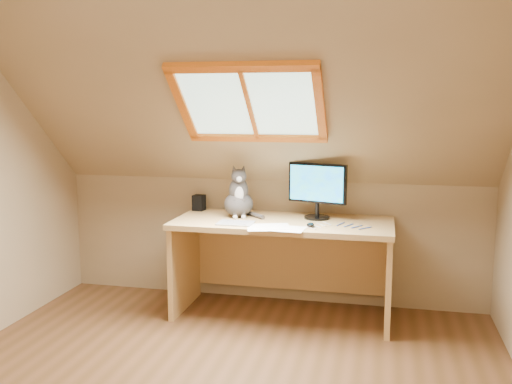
# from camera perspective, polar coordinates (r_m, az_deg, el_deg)

# --- Properties ---
(room_shell) EXTENTS (3.52, 3.52, 2.41)m
(room_shell) POSITION_cam_1_polar(r_m,az_deg,el_deg) (2.84, -6.04, 4.94)
(room_shell) COLOR tan
(room_shell) RESTS_ON ground
(desk) EXTENTS (1.64, 0.72, 0.75)m
(desk) POSITION_cam_1_polar(r_m,az_deg,el_deg) (4.42, 2.84, -5.56)
(desk) COLOR tan
(desk) RESTS_ON ground
(monitor) EXTENTS (0.45, 0.19, 0.42)m
(monitor) POSITION_cam_1_polar(r_m,az_deg,el_deg) (4.35, 6.14, 0.50)
(monitor) COLOR black
(monitor) RESTS_ON desk
(cat) EXTENTS (0.29, 0.32, 0.41)m
(cat) POSITION_cam_1_polar(r_m,az_deg,el_deg) (4.43, -1.74, -0.59)
(cat) COLOR #46403E
(cat) RESTS_ON desk
(desk_speaker) EXTENTS (0.10, 0.10, 0.13)m
(desk_speaker) POSITION_cam_1_polar(r_m,az_deg,el_deg) (4.72, -5.73, -1.07)
(desk_speaker) COLOR black
(desk_speaker) RESTS_ON desk
(graphics_tablet) EXTENTS (0.26, 0.19, 0.01)m
(graphics_tablet) POSITION_cam_1_polar(r_m,az_deg,el_deg) (4.18, -2.07, -3.13)
(graphics_tablet) COLOR #B2B2B7
(graphics_tablet) RESTS_ON desk
(mouse) EXTENTS (0.06, 0.10, 0.03)m
(mouse) POSITION_cam_1_polar(r_m,az_deg,el_deg) (4.09, 5.46, -3.30)
(mouse) COLOR black
(mouse) RESTS_ON desk
(papers) EXTENTS (0.35, 0.30, 0.01)m
(papers) POSITION_cam_1_polar(r_m,az_deg,el_deg) (4.06, 1.93, -3.54)
(papers) COLOR white
(papers) RESTS_ON desk
(cables) EXTENTS (0.51, 0.26, 0.01)m
(cables) POSITION_cam_1_polar(r_m,az_deg,el_deg) (4.14, 8.32, -3.37)
(cables) COLOR silver
(cables) RESTS_ON desk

